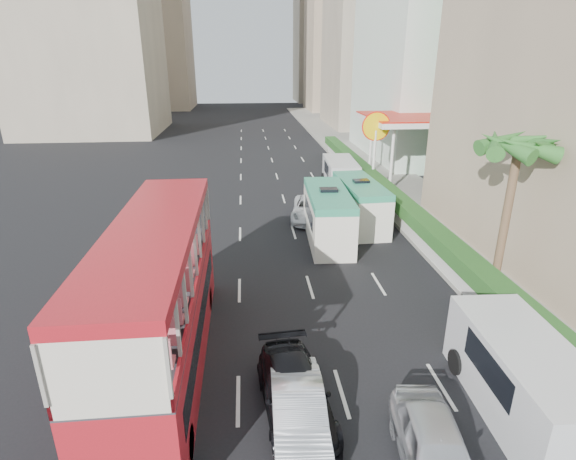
{
  "coord_description": "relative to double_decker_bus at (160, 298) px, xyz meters",
  "views": [
    {
      "loc": [
        -3.13,
        -13.02,
        9.67
      ],
      "look_at": [
        -1.5,
        4.0,
        3.2
      ],
      "focal_mm": 28.0,
      "sensor_mm": 36.0,
      "label": 1
    }
  ],
  "objects": [
    {
      "name": "hedge",
      "position": [
        12.2,
        14.0,
        -1.0
      ],
      "size": [
        1.1,
        44.0,
        0.7
      ],
      "primitive_type": "cube",
      "color": "#2D6626",
      "rests_on": "kerb_wall"
    },
    {
      "name": "minibus_near",
      "position": [
        7.4,
        10.64,
        -1.08
      ],
      "size": [
        2.45,
        6.61,
        2.89
      ],
      "primitive_type": "cube",
      "rotation": [
        0.0,
        0.0,
        -0.04
      ],
      "color": "silver",
      "rests_on": "ground"
    },
    {
      "name": "car_black",
      "position": [
        4.07,
        -2.64,
        -2.53
      ],
      "size": [
        2.26,
        4.74,
        1.33
      ],
      "primitive_type": "imported",
      "rotation": [
        0.0,
        0.0,
        0.09
      ],
      "color": "black",
      "rests_on": "ground"
    },
    {
      "name": "sidewalk",
      "position": [
        15.0,
        25.0,
        -2.44
      ],
      "size": [
        6.0,
        120.0,
        0.18
      ],
      "primitive_type": "cube",
      "color": "#99968C",
      "rests_on": "ground"
    },
    {
      "name": "panel_van_far",
      "position": [
        10.41,
        21.64,
        -1.4
      ],
      "size": [
        2.58,
        5.79,
        2.27
      ],
      "primitive_type": "cube",
      "rotation": [
        0.0,
        0.0,
        -0.06
      ],
      "color": "silver",
      "rests_on": "ground"
    },
    {
      "name": "double_decker_bus",
      "position": [
        0.0,
        0.0,
        0.0
      ],
      "size": [
        2.5,
        11.0,
        5.06
      ],
      "primitive_type": "cube",
      "color": "#B31822",
      "rests_on": "ground"
    },
    {
      "name": "ground_plane",
      "position": [
        6.0,
        0.0,
        -2.53
      ],
      "size": [
        200.0,
        200.0,
        0.0
      ],
      "primitive_type": "plane",
      "color": "black",
      "rests_on": "ground"
    },
    {
      "name": "palm_tree",
      "position": [
        13.8,
        4.0,
        0.85
      ],
      "size": [
        0.36,
        0.36,
        6.4
      ],
      "primitive_type": "cylinder",
      "color": "brown",
      "rests_on": "sidewalk"
    },
    {
      "name": "van_asset",
      "position": [
        6.93,
        14.33,
        -2.53
      ],
      "size": [
        3.1,
        5.22,
        1.36
      ],
      "primitive_type": "imported",
      "rotation": [
        0.0,
        0.0,
        -0.18
      ],
      "color": "silver",
      "rests_on": "ground"
    },
    {
      "name": "kerb_wall",
      "position": [
        12.2,
        14.0,
        -1.85
      ],
      "size": [
        0.3,
        44.0,
        1.0
      ],
      "primitive_type": "cube",
      "color": "silver",
      "rests_on": "sidewalk"
    },
    {
      "name": "shell_station",
      "position": [
        16.0,
        23.0,
        0.22
      ],
      "size": [
        6.5,
        8.0,
        5.5
      ],
      "primitive_type": "cube",
      "color": "silver",
      "rests_on": "ground"
    },
    {
      "name": "minibus_far",
      "position": [
        9.81,
        12.92,
        -1.15
      ],
      "size": [
        2.35,
        6.3,
        2.75
      ],
      "primitive_type": "cube",
      "rotation": [
        0.0,
        0.0,
        0.04
      ],
      "color": "silver",
      "rests_on": "ground"
    },
    {
      "name": "panel_van_near",
      "position": [
        10.59,
        -3.23,
        -1.39
      ],
      "size": [
        2.54,
        5.82,
        2.29
      ],
      "primitive_type": "cube",
      "rotation": [
        0.0,
        0.0,
        -0.05
      ],
      "color": "silver",
      "rests_on": "ground"
    },
    {
      "name": "tower_far_b",
      "position": [
        23.0,
        104.0,
        17.47
      ],
      "size": [
        14.0,
        14.0,
        40.0
      ],
      "primitive_type": "cube",
      "color": "tan",
      "rests_on": "ground"
    },
    {
      "name": "car_silver_lane_a",
      "position": [
        4.08,
        -3.39,
        -2.53
      ],
      "size": [
        1.51,
        4.14,
        1.35
      ],
      "primitive_type": "imported",
      "rotation": [
        0.0,
        0.0,
        -0.02
      ],
      "color": "silver",
      "rests_on": "ground"
    }
  ]
}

